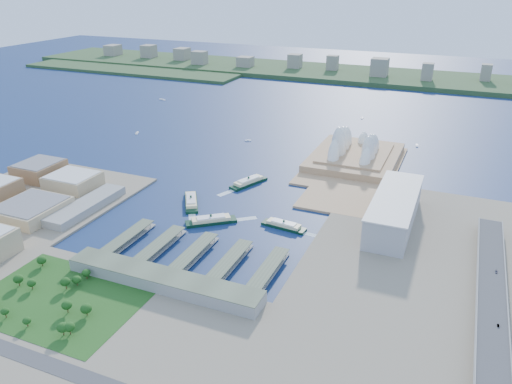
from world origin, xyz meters
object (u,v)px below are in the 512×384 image
at_px(opera_house, 356,142).
at_px(ferry_b, 249,180).
at_px(ferry_c, 211,219).
at_px(ferry_d, 284,224).
at_px(car_c, 496,272).
at_px(ferry_a, 191,200).
at_px(toaster_building, 394,210).
at_px(car_b, 498,325).

height_order(opera_house, ferry_b, opera_house).
relative_size(ferry_c, ferry_d, 1.13).
relative_size(opera_house, car_c, 37.35).
distance_m(ferry_a, ferry_b, 98.60).
xyz_separation_m(opera_house, ferry_d, (-27.15, -254.69, -26.90)).
relative_size(opera_house, ferry_b, 2.93).
relative_size(toaster_building, ferry_a, 2.53).
distance_m(ferry_b, car_b, 387.47).
distance_m(ferry_b, ferry_c, 127.25).
relative_size(ferry_d, car_b, 13.38).
distance_m(toaster_building, ferry_c, 216.45).
bearing_deg(ferry_a, ferry_b, 32.97).
bearing_deg(opera_house, ferry_a, -123.88).
relative_size(toaster_building, ferry_c, 2.54).
bearing_deg(toaster_building, ferry_a, -171.10).
bearing_deg(toaster_building, ferry_d, -154.98).
bearing_deg(car_b, ferry_a, -20.36).
bearing_deg(car_c, ferry_b, 156.58).
xyz_separation_m(toaster_building, ferry_c, (-201.61, -77.38, -14.73)).
bearing_deg(ferry_d, car_b, -111.01).
distance_m(opera_house, ferry_d, 257.54).
bearing_deg(toaster_building, ferry_b, 166.57).
bearing_deg(car_b, opera_house, -61.90).
bearing_deg(ferry_b, car_c, -1.34).
xyz_separation_m(toaster_building, ferry_a, (-250.65, -39.25, -14.71)).
relative_size(toaster_building, ferry_d, 2.87).
height_order(ferry_b, ferry_d, ferry_b).
xyz_separation_m(ferry_b, car_b, (317.12, -222.44, 9.70)).
xyz_separation_m(ferry_a, car_c, (359.65, -48.38, 9.76)).
distance_m(opera_house, ferry_b, 192.94).
relative_size(opera_house, ferry_c, 2.95).
distance_m(ferry_b, car_c, 345.72).
height_order(ferry_b, ferry_c, ferry_b).
bearing_deg(opera_house, ferry_d, -96.08).
relative_size(toaster_building, car_c, 32.16).
height_order(opera_house, ferry_a, opera_house).
relative_size(ferry_b, car_b, 15.26).
relative_size(car_b, car_c, 0.84).
xyz_separation_m(ferry_b, ferry_c, (6.51, -127.08, -0.05)).
height_order(ferry_a, ferry_c, ferry_a).
bearing_deg(toaster_building, opera_house, 114.23).
bearing_deg(ferry_b, ferry_a, -93.48).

